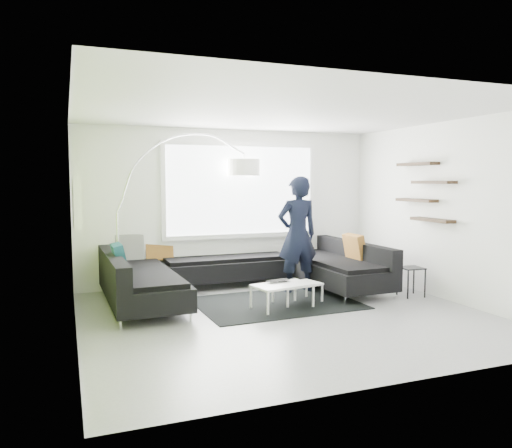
# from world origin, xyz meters

# --- Properties ---
(ground) EXTENTS (5.50, 5.50, 0.00)m
(ground) POSITION_xyz_m (0.00, 0.00, 0.00)
(ground) COLOR gray
(ground) RESTS_ON ground
(room_shell) EXTENTS (5.54, 5.04, 2.82)m
(room_shell) POSITION_xyz_m (0.04, 0.21, 1.81)
(room_shell) COLOR white
(room_shell) RESTS_ON ground
(sectional_sofa) EXTENTS (4.40, 2.79, 0.94)m
(sectional_sofa) POSITION_xyz_m (-0.14, 1.44, 0.41)
(sectional_sofa) COLOR black
(sectional_sofa) RESTS_ON ground
(rug) EXTENTS (2.45, 1.82, 0.01)m
(rug) POSITION_xyz_m (0.14, 0.70, 0.01)
(rug) COLOR black
(rug) RESTS_ON ground
(coffee_table) EXTENTS (1.21, 0.86, 0.36)m
(coffee_table) POSITION_xyz_m (0.29, 0.50, 0.18)
(coffee_table) COLOR white
(coffee_table) RESTS_ON ground
(arc_lamp) EXTENTS (2.54, 0.90, 2.69)m
(arc_lamp) POSITION_xyz_m (-2.05, 2.18, 1.35)
(arc_lamp) COLOR silver
(arc_lamp) RESTS_ON ground
(side_table) EXTENTS (0.37, 0.37, 0.48)m
(side_table) POSITION_xyz_m (2.38, 0.35, 0.24)
(side_table) COLOR black
(side_table) RESTS_ON ground
(person) EXTENTS (0.72, 0.48, 1.95)m
(person) POSITION_xyz_m (0.79, 1.30, 0.97)
(person) COLOR black
(person) RESTS_ON ground
(laptop) EXTENTS (0.45, 0.36, 0.03)m
(laptop) POSITION_xyz_m (0.13, 0.51, 0.37)
(laptop) COLOR black
(laptop) RESTS_ON coffee_table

